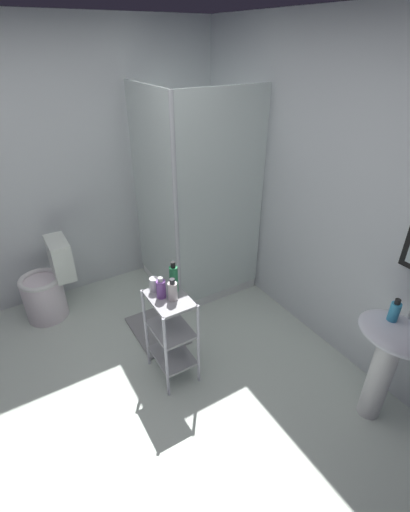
% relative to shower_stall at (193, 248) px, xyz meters
% --- Properties ---
extents(ground_plane, '(4.20, 4.20, 0.02)m').
position_rel_shower_stall_xyz_m(ground_plane, '(1.19, -1.23, -0.47)').
color(ground_plane, silver).
extents(wall_back, '(4.20, 0.14, 2.50)m').
position_rel_shower_stall_xyz_m(wall_back, '(1.21, 0.62, 0.79)').
color(wall_back, silver).
rests_on(wall_back, ground_plane).
extents(wall_left, '(0.10, 4.20, 2.50)m').
position_rel_shower_stall_xyz_m(wall_left, '(-0.66, -1.23, 0.79)').
color(wall_left, silver).
rests_on(wall_left, ground_plane).
extents(shower_stall, '(0.92, 0.92, 2.00)m').
position_rel_shower_stall_xyz_m(shower_stall, '(0.00, 0.00, 0.00)').
color(shower_stall, white).
rests_on(shower_stall, ground_plane).
extents(pedestal_sink, '(0.46, 0.37, 0.81)m').
position_rel_shower_stall_xyz_m(pedestal_sink, '(2.01, 0.29, 0.12)').
color(pedestal_sink, white).
rests_on(pedestal_sink, ground_plane).
extents(toilet, '(0.37, 0.49, 0.76)m').
position_rel_shower_stall_xyz_m(toilet, '(-0.29, -1.39, -0.15)').
color(toilet, white).
rests_on(toilet, ground_plane).
extents(storage_cart, '(0.38, 0.28, 0.74)m').
position_rel_shower_stall_xyz_m(storage_cart, '(0.96, -0.74, -0.03)').
color(storage_cart, silver).
rests_on(storage_cart, ground_plane).
extents(hand_soap_bottle, '(0.06, 0.06, 0.16)m').
position_rel_shower_stall_xyz_m(hand_soap_bottle, '(1.96, 0.30, 0.41)').
color(hand_soap_bottle, '#389ED1').
rests_on(hand_soap_bottle, pedestal_sink).
extents(body_wash_bottle_green, '(0.06, 0.06, 0.24)m').
position_rel_shower_stall_xyz_m(body_wash_bottle_green, '(0.90, -0.67, 0.38)').
color(body_wash_bottle_green, '#298D52').
rests_on(body_wash_bottle_green, storage_cart).
extents(conditioner_bottle_purple, '(0.07, 0.07, 0.16)m').
position_rel_shower_stall_xyz_m(conditioner_bottle_purple, '(0.92, -0.78, 0.35)').
color(conditioner_bottle_purple, purple).
rests_on(conditioner_bottle_purple, storage_cart).
extents(lotion_bottle_white, '(0.07, 0.07, 0.17)m').
position_rel_shower_stall_xyz_m(lotion_bottle_white, '(0.99, -0.72, 0.35)').
color(lotion_bottle_white, white).
rests_on(lotion_bottle_white, storage_cart).
extents(rinse_cup, '(0.07, 0.07, 0.10)m').
position_rel_shower_stall_xyz_m(rinse_cup, '(0.83, -0.78, 0.33)').
color(rinse_cup, silver).
rests_on(rinse_cup, storage_cart).
extents(bath_mat, '(0.60, 0.40, 0.02)m').
position_rel_shower_stall_xyz_m(bath_mat, '(0.46, -0.65, -0.45)').
color(bath_mat, gray).
rests_on(bath_mat, ground_plane).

